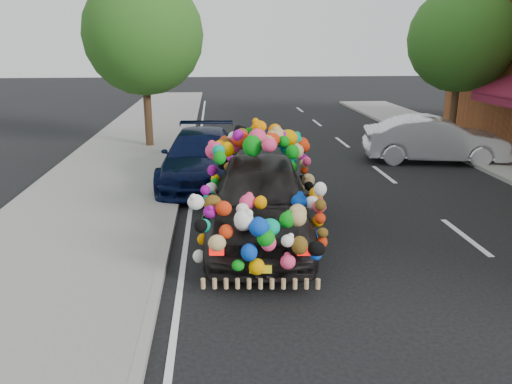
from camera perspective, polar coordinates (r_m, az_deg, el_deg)
ground at (r=9.84m, az=3.72°, el=-5.79°), size 100.00×100.00×0.00m
sidewalk at (r=10.14m, az=-21.20°, el=-5.87°), size 4.00×60.00×0.12m
kerb at (r=9.76m, az=-10.12°, el=-5.79°), size 0.15×60.00×0.13m
lane_markings at (r=10.94m, az=22.79°, el=-4.72°), size 6.00×50.00×0.01m
tree_near_sidewalk at (r=18.65m, az=-12.78°, el=17.12°), size 4.20×4.20×6.13m
tree_far_b at (r=21.18m, az=22.44°, el=15.86°), size 4.00×4.00×5.90m
plush_art_car at (r=9.64m, az=0.50°, el=1.20°), size 2.73×5.19×2.29m
navy_sedan at (r=13.96m, az=-6.36°, el=3.99°), size 2.31×5.02×1.42m
silver_hatchback at (r=17.29m, az=19.71°, el=5.67°), size 4.72×2.43×1.48m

